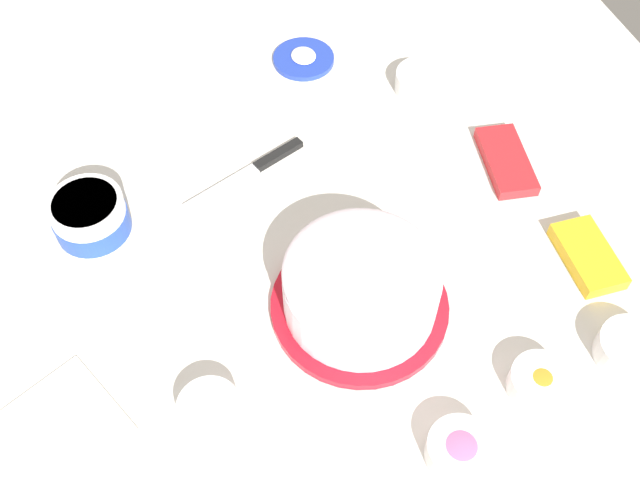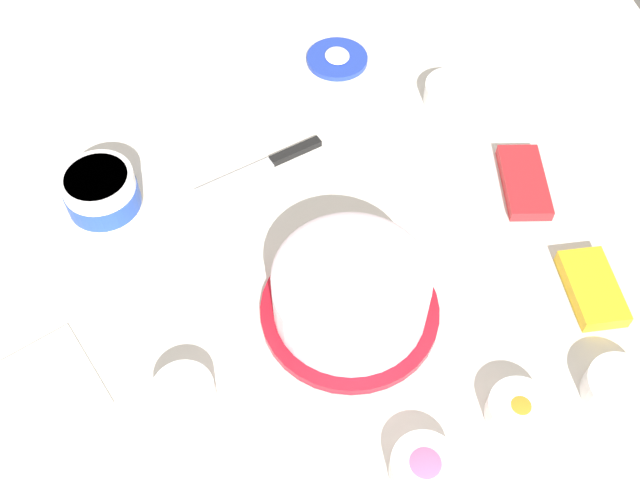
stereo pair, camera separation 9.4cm
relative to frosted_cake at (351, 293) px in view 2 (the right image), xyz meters
The scene contains 13 objects.
ground_plane 0.19m from the frosted_cake, 11.33° to the left, with size 1.54×1.54×0.00m, color silver.
frosted_cake is the anchor object (origin of this frame).
frosting_tub 0.43m from the frosted_cake, 53.06° to the left, with size 0.12×0.12×0.09m.
frosting_tub_lid 0.56m from the frosted_cake, ahead, with size 0.12×0.12×0.02m.
spreading_knife 0.32m from the frosted_cake, 12.68° to the left, with size 0.10×0.23×0.01m.
sprinkle_bowl_yellow 0.49m from the frosted_cake, 34.14° to the right, with size 0.10×0.10×0.04m.
sprinkle_bowl_orange 0.28m from the frosted_cake, 137.12° to the right, with size 0.09×0.09×0.04m.
sprinkle_bowl_green 0.39m from the frosted_cake, 120.74° to the right, with size 0.09×0.09×0.04m.
sprinkle_bowl_pink 0.26m from the frosted_cake, behind, with size 0.09×0.09×0.04m.
sprinkle_bowl_rainbow 0.27m from the frosted_cake, 110.73° to the left, with size 0.09×0.09×0.04m.
candy_box_lower 0.39m from the frosted_cake, 61.22° to the right, with size 0.15×0.07×0.02m, color red.
candy_box_upper 0.37m from the frosted_cake, 95.31° to the right, with size 0.13×0.07×0.02m, color yellow.
paper_napkin 0.45m from the frosted_cake, 95.55° to the left, with size 0.15×0.15×0.01m, color white.
Camera 2 is at (-0.71, 0.11, 0.95)m, focal length 41.64 mm.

